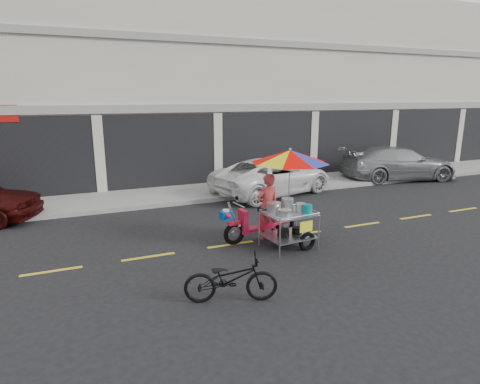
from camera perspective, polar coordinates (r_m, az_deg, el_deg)
name	(u,v)px	position (r m, az deg, el deg)	size (l,w,h in m)	color
ground	(301,234)	(10.75, 8.69, -5.94)	(90.00, 90.00, 0.00)	black
sidewalk	(227,188)	(15.50, -1.89, 0.52)	(45.00, 3.00, 0.15)	gray
shophouse_block	(242,82)	(20.89, 0.34, 15.36)	(36.00, 8.11, 10.40)	beige
centerline	(301,234)	(10.75, 8.69, -5.92)	(42.00, 0.10, 0.01)	gold
white_pickup	(273,176)	(14.87, 4.69, 2.26)	(2.21, 4.79, 1.33)	white
silver_pickup	(398,163)	(18.70, 21.61, 3.82)	(2.01, 4.94, 1.43)	#919497
near_bicycle	(231,279)	(7.18, -1.30, -12.21)	(0.57, 1.65, 0.87)	black
food_vendor_rig	(281,184)	(9.61, 5.80, 1.15)	(2.51, 2.00, 2.40)	black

